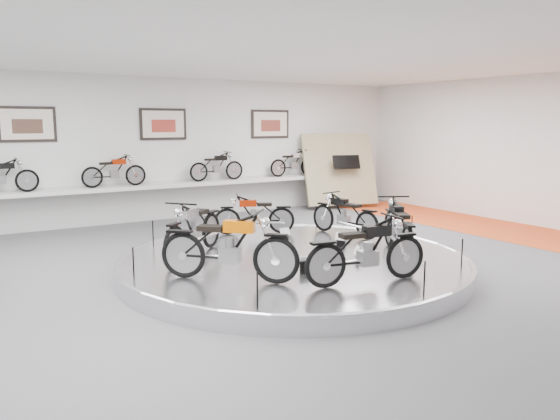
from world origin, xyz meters
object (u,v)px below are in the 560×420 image
bike_d (229,246)px  bike_e (367,250)px  bike_a (345,214)px  bike_c (194,228)px  display_platform (293,264)px  shelf (169,185)px  bike_f (398,227)px  bike_b (254,214)px

bike_d → bike_e: 2.12m
bike_a → bike_d: bike_d is taller
bike_c → bike_d: bike_d is taller
display_platform → shelf: (0.00, 6.40, 0.85)m
bike_d → bike_e: (1.73, -1.22, -0.04)m
bike_a → bike_d: (-3.71, -1.80, 0.09)m
bike_d → bike_f: (3.45, -0.11, -0.03)m
bike_c → bike_d: (-0.19, -1.80, 0.03)m
shelf → bike_a: bike_a is taller
bike_d → bike_f: bike_d is taller
shelf → bike_d: bike_d is taller
display_platform → bike_a: size_ratio=4.05×
bike_e → bike_f: (1.72, 1.11, 0.01)m
display_platform → bike_f: bearing=-28.5°
bike_a → bike_d: 4.12m
shelf → bike_f: bearing=-76.9°
bike_b → bike_f: bearing=139.3°
display_platform → bike_a: (1.97, 0.98, 0.61)m
display_platform → shelf: 6.46m
shelf → bike_e: (-0.01, -8.44, -0.18)m
bike_b → bike_d: bike_d is taller
bike_a → bike_c: size_ratio=0.88×
bike_c → bike_b: bearing=171.9°
bike_e → bike_f: 2.05m
bike_a → bike_c: (-3.52, 0.01, 0.06)m
shelf → bike_c: (-1.55, -5.42, -0.17)m
bike_a → bike_e: bearing=136.4°
bike_f → shelf: bearing=43.5°
bike_c → bike_e: size_ratio=1.02×
shelf → bike_c: 5.64m
bike_c → bike_e: bike_c is taller
bike_a → bike_f: size_ratio=0.88×
bike_c → bike_e: bearing=77.8°
display_platform → bike_a: bike_a is taller
display_platform → bike_f: size_ratio=3.58×
shelf → bike_a: 5.78m
bike_c → bike_d: bearing=44.9°
bike_a → bike_c: 3.52m
bike_c → bike_d: size_ratio=0.94×
bike_a → bike_b: (-1.59, 1.17, -0.02)m
bike_a → bike_c: bearing=79.6°
bike_a → bike_e: (-1.98, -3.02, 0.05)m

